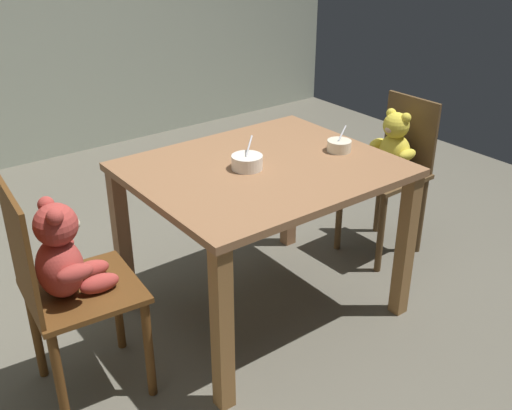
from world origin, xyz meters
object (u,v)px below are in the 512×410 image
dining_table (263,190)px  porridge_bowl_cream_near_right (339,145)px  teddy_chair_near_right (392,158)px  teddy_chair_near_left (64,269)px  porridge_bowl_white_center (247,162)px

dining_table → porridge_bowl_cream_near_right: bearing=-10.4°
dining_table → teddy_chair_near_right: 0.92m
dining_table → teddy_chair_near_left: 0.92m
porridge_bowl_white_center → teddy_chair_near_left: bearing=-178.7°
teddy_chair_near_left → porridge_bowl_white_center: 0.87m
teddy_chair_near_right → porridge_bowl_cream_near_right: teddy_chair_near_right is taller
teddy_chair_near_right → porridge_bowl_cream_near_right: (-0.53, -0.12, 0.23)m
teddy_chair_near_left → teddy_chair_near_right: size_ratio=1.07×
porridge_bowl_cream_near_right → porridge_bowl_white_center: (-0.46, 0.09, 0.00)m
teddy_chair_near_right → dining_table: bearing=1.5°
porridge_bowl_white_center → porridge_bowl_cream_near_right: bearing=-10.9°
porridge_bowl_cream_near_right → dining_table: bearing=169.6°
porridge_bowl_white_center → teddy_chair_near_right: bearing=1.8°
porridge_bowl_cream_near_right → porridge_bowl_white_center: bearing=169.1°
teddy_chair_near_left → teddy_chair_near_right: (1.82, 0.05, -0.03)m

